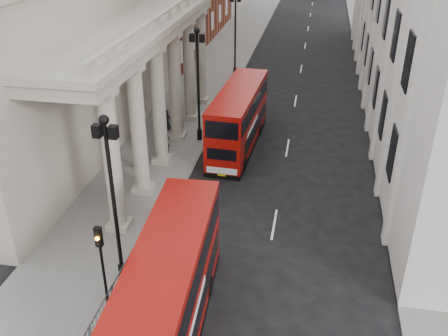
# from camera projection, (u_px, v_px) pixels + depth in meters

# --- Properties ---
(sidewalk_west) EXTENTS (6.00, 140.00, 0.12)m
(sidewalk_west) POSITION_uv_depth(u_px,v_px,m) (199.00, 94.00, 46.60)
(sidewalk_west) COLOR slate
(sidewalk_west) RESTS_ON ground
(sidewalk_east) EXTENTS (3.00, 140.00, 0.12)m
(sidewalk_east) POSITION_uv_depth(u_px,v_px,m) (381.00, 106.00, 43.92)
(sidewalk_east) COLOR slate
(sidewalk_east) RESTS_ON ground
(kerb) EXTENTS (0.20, 140.00, 0.14)m
(kerb) POSITION_uv_depth(u_px,v_px,m) (230.00, 96.00, 46.12)
(kerb) COLOR slate
(kerb) RESTS_ON ground
(portico_building) EXTENTS (9.00, 28.00, 12.00)m
(portico_building) POSITION_uv_depth(u_px,v_px,m) (52.00, 63.00, 34.62)
(portico_building) COLOR gray
(portico_building) RESTS_ON ground
(lamp_post_south) EXTENTS (1.05, 0.44, 8.32)m
(lamp_post_south) POSITION_uv_depth(u_px,v_px,m) (113.00, 191.00, 21.38)
(lamp_post_south) COLOR black
(lamp_post_south) RESTS_ON sidewalk_west
(lamp_post_mid) EXTENTS (1.05, 0.44, 8.32)m
(lamp_post_mid) POSITION_uv_depth(u_px,v_px,m) (198.00, 78.00, 35.26)
(lamp_post_mid) COLOR black
(lamp_post_mid) RESTS_ON sidewalk_west
(lamp_post_north) EXTENTS (1.05, 0.44, 8.32)m
(lamp_post_north) POSITION_uv_depth(u_px,v_px,m) (235.00, 28.00, 49.14)
(lamp_post_north) COLOR black
(lamp_post_north) RESTS_ON sidewalk_west
(traffic_light) EXTENTS (0.28, 0.33, 4.30)m
(traffic_light) POSITION_uv_depth(u_px,v_px,m) (101.00, 254.00, 20.46)
(traffic_light) COLOR black
(traffic_light) RESTS_ON sidewalk_west
(crowd_barriers) EXTENTS (0.50, 18.75, 1.10)m
(crowd_barriers) POSITION_uv_depth(u_px,v_px,m) (113.00, 296.00, 21.79)
(crowd_barriers) COLOR gray
(crowd_barriers) RESTS_ON sidewalk_west
(bus_near) EXTENTS (3.00, 10.40, 4.44)m
(bus_near) POSITION_uv_depth(u_px,v_px,m) (170.00, 289.00, 19.76)
(bus_near) COLOR #860A06
(bus_near) RESTS_ON ground
(bus_far) EXTENTS (2.97, 10.28, 4.39)m
(bus_far) POSITION_uv_depth(u_px,v_px,m) (238.00, 118.00, 35.61)
(bus_far) COLOR #A00C07
(bus_far) RESTS_ON ground
(pedestrian_a) EXTENTS (0.69, 0.49, 1.80)m
(pedestrian_a) POSITION_uv_depth(u_px,v_px,m) (166.00, 142.00, 34.96)
(pedestrian_a) COLOR black
(pedestrian_a) RESTS_ON sidewalk_west
(pedestrian_b) EXTENTS (1.10, 1.00, 1.83)m
(pedestrian_b) POSITION_uv_depth(u_px,v_px,m) (141.00, 160.00, 32.48)
(pedestrian_b) COLOR #2A2521
(pedestrian_b) RESTS_ON sidewalk_west
(pedestrian_c) EXTENTS (0.88, 0.65, 1.65)m
(pedestrian_c) POSITION_uv_depth(u_px,v_px,m) (166.00, 120.00, 38.78)
(pedestrian_c) COLOR black
(pedestrian_c) RESTS_ON sidewalk_west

